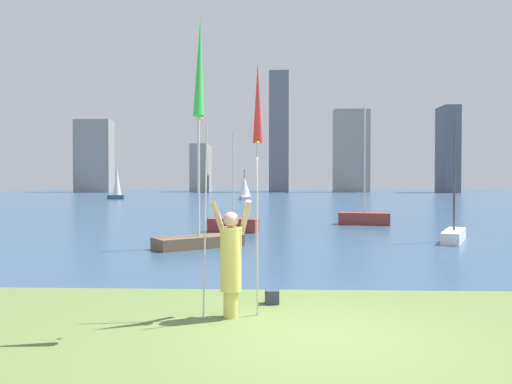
{
  "coord_description": "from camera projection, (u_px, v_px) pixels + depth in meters",
  "views": [
    {
      "loc": [
        -0.58,
        -6.62,
        2.12
      ],
      "look_at": [
        -1.45,
        18.77,
        1.58
      ],
      "focal_mm": 34.1,
      "sensor_mm": 36.0,
      "label": 1
    }
  ],
  "objects": [
    {
      "name": "ground",
      "position": [
        278.0,
        200.0,
        57.55
      ],
      "size": [
        120.0,
        138.0,
        0.12
      ],
      "color": "#5B7038"
    },
    {
      "name": "skyline_tower_0",
      "position": [
        94.0,
        156.0,
        98.39
      ],
      "size": [
        7.18,
        3.8,
        14.57
      ],
      "color": "gray",
      "rests_on": "ground"
    },
    {
      "name": "bag",
      "position": [
        272.0,
        297.0,
        8.41
      ],
      "size": [
        0.25,
        0.21,
        0.24
      ],
      "color": "#33384C",
      "rests_on": "ground"
    },
    {
      "name": "kite_flag_left",
      "position": [
        200.0,
        73.0,
        7.04
      ],
      "size": [
        0.16,
        0.97,
        4.53
      ],
      "color": "#B2B2B7",
      "rests_on": "ground"
    },
    {
      "name": "skyline_tower_1",
      "position": [
        201.0,
        168.0,
        102.2
      ],
      "size": [
        3.69,
        7.09,
        9.91
      ],
      "color": "gray",
      "rests_on": "ground"
    },
    {
      "name": "sailboat_3",
      "position": [
        364.0,
        217.0,
        23.9
      ],
      "size": [
        2.6,
        1.41,
        5.88
      ],
      "color": "maroon",
      "rests_on": "ground"
    },
    {
      "name": "skyline_tower_3",
      "position": [
        351.0,
        151.0,
        99.66
      ],
      "size": [
        7.24,
        3.13,
        16.88
      ],
      "color": "gray",
      "rests_on": "ground"
    },
    {
      "name": "sailboat_5",
      "position": [
        117.0,
        184.0,
        58.42
      ],
      "size": [
        2.0,
        1.09,
        5.16
      ],
      "color": "#2D6084",
      "rests_on": "ground"
    },
    {
      "name": "sailboat_4",
      "position": [
        199.0,
        240.0,
        15.61
      ],
      "size": [
        2.92,
        2.5,
        4.69
      ],
      "color": "brown",
      "rests_on": "ground"
    },
    {
      "name": "sailboat_0",
      "position": [
        454.0,
        234.0,
        17.16
      ],
      "size": [
        1.69,
        2.67,
        4.24
      ],
      "color": "white",
      "rests_on": "ground"
    },
    {
      "name": "sailboat_2",
      "position": [
        244.0,
        189.0,
        56.49
      ],
      "size": [
        1.7,
        3.04,
        3.57
      ],
      "color": "white",
      "rests_on": "ground"
    },
    {
      "name": "person",
      "position": [
        231.0,
        260.0,
        7.57
      ],
      "size": [
        0.67,
        0.5,
        1.84
      ],
      "rotation": [
        0.0,
        0.0,
        -0.32
      ],
      "color": "#D8CC66",
      "rests_on": "ground"
    },
    {
      "name": "skyline_tower_4",
      "position": [
        448.0,
        150.0,
        95.15
      ],
      "size": [
        3.06,
        5.91,
        16.83
      ],
      "color": "#565B66",
      "rests_on": "ground"
    },
    {
      "name": "skyline_tower_2",
      "position": [
        279.0,
        133.0,
        101.56
      ],
      "size": [
        3.98,
        7.96,
        24.55
      ],
      "color": "slate",
      "rests_on": "ground"
    },
    {
      "name": "sailboat_7",
      "position": [
        233.0,
        224.0,
        20.44
      ],
      "size": [
        2.18,
        1.17,
        4.16
      ],
      "color": "maroon",
      "rests_on": "ground"
    },
    {
      "name": "kite_flag_right",
      "position": [
        258.0,
        109.0,
        7.73
      ],
      "size": [
        0.16,
        0.4,
        4.0
      ],
      "color": "#B2B2B7",
      "rests_on": "ground"
    }
  ]
}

